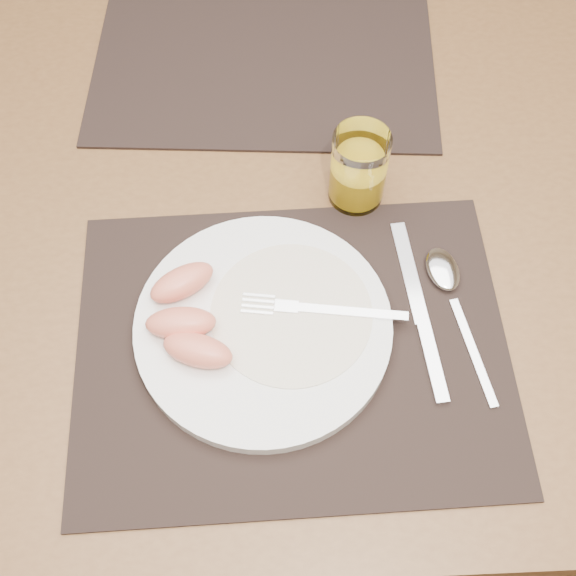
# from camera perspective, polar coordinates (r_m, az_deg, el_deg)

# --- Properties ---
(ground) EXTENTS (5.00, 5.00, 0.00)m
(ground) POSITION_cam_1_polar(r_m,az_deg,el_deg) (1.54, -0.16, -8.99)
(ground) COLOR brown
(ground) RESTS_ON ground
(table) EXTENTS (1.40, 0.90, 0.75)m
(table) POSITION_cam_1_polar(r_m,az_deg,el_deg) (0.94, -0.26, 5.34)
(table) COLOR brown
(table) RESTS_ON ground
(placemat_near) EXTENTS (0.46, 0.36, 0.00)m
(placemat_near) POSITION_cam_1_polar(r_m,az_deg,el_deg) (0.76, 0.34, -4.69)
(placemat_near) COLOR black
(placemat_near) RESTS_ON table
(placemat_far) EXTENTS (0.47, 0.38, 0.00)m
(placemat_far) POSITION_cam_1_polar(r_m,az_deg,el_deg) (1.02, -1.84, 18.25)
(placemat_far) COLOR black
(placemat_far) RESTS_ON table
(plate) EXTENTS (0.27, 0.27, 0.02)m
(plate) POSITION_cam_1_polar(r_m,az_deg,el_deg) (0.76, -1.97, -3.03)
(plate) COLOR white
(plate) RESTS_ON placemat_near
(plate_dressing) EXTENTS (0.17, 0.17, 0.00)m
(plate_dressing) POSITION_cam_1_polar(r_m,az_deg,el_deg) (0.75, 0.27, -1.97)
(plate_dressing) COLOR white
(plate_dressing) RESTS_ON plate
(fork) EXTENTS (0.18, 0.04, 0.00)m
(fork) POSITION_cam_1_polar(r_m,az_deg,el_deg) (0.76, 1.71, -1.64)
(fork) COLOR silver
(fork) RESTS_ON plate
(knife) EXTENTS (0.03, 0.22, 0.01)m
(knife) POSITION_cam_1_polar(r_m,az_deg,el_deg) (0.78, 10.58, -2.75)
(knife) COLOR silver
(knife) RESTS_ON placemat_near
(spoon) EXTENTS (0.06, 0.19, 0.01)m
(spoon) POSITION_cam_1_polar(r_m,az_deg,el_deg) (0.80, 12.45, 0.55)
(spoon) COLOR silver
(spoon) RESTS_ON placemat_near
(juice_glass) EXTENTS (0.06, 0.06, 0.10)m
(juice_glass) POSITION_cam_1_polar(r_m,az_deg,el_deg) (0.83, 5.58, 9.18)
(juice_glass) COLOR white
(juice_glass) RESTS_ON placemat_near
(grapefruit_wedges) EXTENTS (0.10, 0.14, 0.03)m
(grapefruit_wedges) POSITION_cam_1_polar(r_m,az_deg,el_deg) (0.74, -8.01, -2.36)
(grapefruit_wedges) COLOR #E27A5C
(grapefruit_wedges) RESTS_ON plate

